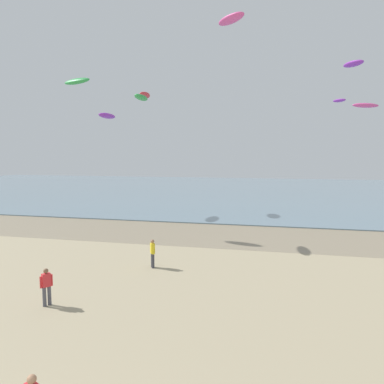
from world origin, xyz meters
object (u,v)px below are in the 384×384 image
at_px(kite_aloft_4, 353,64).
at_px(kite_aloft_5, 339,100).
at_px(person_nearest_camera, 153,253).
at_px(person_left_flank, 46,286).
at_px(kite_aloft_0, 366,105).
at_px(kite_aloft_8, 107,116).
at_px(kite_aloft_1, 141,97).
at_px(kite_aloft_7, 77,81).
at_px(kite_aloft_6, 231,19).
at_px(kite_aloft_9, 145,95).

bearing_deg(kite_aloft_4, kite_aloft_5, 156.03).
height_order(person_nearest_camera, person_left_flank, same).
bearing_deg(kite_aloft_4, kite_aloft_0, -25.41).
distance_m(person_left_flank, kite_aloft_4, 41.58).
xyz_separation_m(kite_aloft_5, kite_aloft_8, (-26.31, -12.70, -2.62)).
relative_size(kite_aloft_1, kite_aloft_7, 0.84).
distance_m(kite_aloft_0, kite_aloft_7, 30.06).
distance_m(kite_aloft_5, kite_aloft_6, 21.59).
distance_m(kite_aloft_4, kite_aloft_5, 5.20).
relative_size(person_nearest_camera, kite_aloft_9, 0.54).
xyz_separation_m(person_left_flank, kite_aloft_7, (-6.95, 15.09, 12.08)).
bearing_deg(person_left_flank, kite_aloft_1, 92.70).
distance_m(kite_aloft_4, kite_aloft_9, 24.92).
height_order(kite_aloft_5, kite_aloft_6, kite_aloft_6).
relative_size(kite_aloft_7, kite_aloft_9, 0.95).
bearing_deg(person_nearest_camera, kite_aloft_9, 111.10).
bearing_deg(kite_aloft_9, kite_aloft_8, 135.81).
bearing_deg(kite_aloft_0, person_left_flank, -147.59).
xyz_separation_m(person_nearest_camera, kite_aloft_4, (15.69, 27.10, 16.48)).
height_order(kite_aloft_4, kite_aloft_7, kite_aloft_4).
height_order(kite_aloft_0, kite_aloft_1, kite_aloft_0).
bearing_deg(kite_aloft_1, kite_aloft_0, 123.97).
xyz_separation_m(kite_aloft_1, kite_aloft_6, (6.33, 5.83, 7.46)).
bearing_deg(kite_aloft_7, kite_aloft_9, 103.53).
bearing_deg(kite_aloft_0, kite_aloft_8, 166.54).
height_order(person_nearest_camera, kite_aloft_1, kite_aloft_1).
distance_m(person_nearest_camera, kite_aloft_8, 23.57).
bearing_deg(kite_aloft_6, kite_aloft_0, 81.18).
bearing_deg(kite_aloft_4, kite_aloft_8, -108.81).
distance_m(kite_aloft_5, kite_aloft_8, 29.33).
bearing_deg(kite_aloft_5, kite_aloft_1, -78.57).
height_order(person_nearest_camera, kite_aloft_4, kite_aloft_4).
distance_m(kite_aloft_0, kite_aloft_1, 25.52).
relative_size(person_left_flank, kite_aloft_4, 0.59).
bearing_deg(kite_aloft_6, kite_aloft_9, -172.02).
xyz_separation_m(kite_aloft_1, kite_aloft_9, (-4.92, 14.14, 2.55)).
height_order(kite_aloft_0, kite_aloft_9, kite_aloft_9).
relative_size(kite_aloft_5, kite_aloft_8, 0.56).
xyz_separation_m(person_nearest_camera, kite_aloft_8, (-11.47, 17.93, 10.14)).
bearing_deg(kite_aloft_8, person_left_flank, 19.06).
distance_m(person_left_flank, kite_aloft_9, 31.30).
relative_size(kite_aloft_0, kite_aloft_1, 1.26).
distance_m(person_nearest_camera, kite_aloft_9, 26.55).
distance_m(kite_aloft_1, kite_aloft_9, 15.19).
bearing_deg(kite_aloft_1, kite_aloft_5, 136.88).
bearing_deg(kite_aloft_5, kite_aloft_0, -27.44).
height_order(person_left_flank, kite_aloft_6, kite_aloft_6).
distance_m(kite_aloft_6, kite_aloft_8, 16.89).
bearing_deg(kite_aloft_8, kite_aloft_5, 115.14).
bearing_deg(person_nearest_camera, kite_aloft_8, 122.61).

